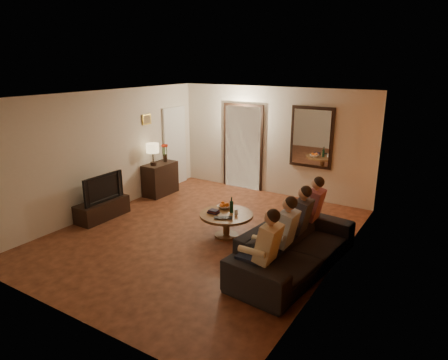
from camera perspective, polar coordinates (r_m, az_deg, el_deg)
The scene contains 33 objects.
floor at distance 7.69m, azimuth -3.11°, elevation -7.72°, with size 5.00×6.00×0.01m, color #472013.
ceiling at distance 7.03m, azimuth -3.44°, elevation 11.96°, with size 5.00×6.00×0.01m, color white.
back_wall at distance 9.79m, azimuth 6.90°, elevation 5.52°, with size 5.00×0.02×2.60m, color beige.
front_wall at distance 5.22m, azimuth -22.61°, elevation -5.70°, with size 5.00×0.02×2.60m, color beige.
left_wall at distance 8.89m, azimuth -16.61°, elevation 3.81°, with size 0.02×6.00×2.60m, color beige.
right_wall at distance 6.22m, azimuth 15.97°, elevation -1.54°, with size 0.02×6.00×2.60m, color beige.
orange_accent at distance 6.22m, azimuth 15.88°, elevation -1.52°, with size 0.01×6.00×2.60m, color orange.
kitchen_doorway at distance 10.18m, azimuth 2.72°, elevation 4.61°, with size 1.00×0.06×2.10m, color #FFE0A5.
door_trim at distance 10.17m, azimuth 2.69°, elevation 4.60°, with size 1.12×0.04×2.22m, color black.
fridge_glimpse at distance 10.10m, azimuth 3.96°, elevation 3.62°, with size 0.45×0.03×1.70m, color silver.
mirror_frame at distance 9.35m, azimuth 12.41°, elevation 5.97°, with size 1.00×0.05×1.40m, color black.
mirror_glass at distance 9.32m, azimuth 12.35°, elevation 5.94°, with size 0.86×0.02×1.26m, color white.
white_door at distance 10.55m, azimuth -7.03°, elevation 4.76°, with size 0.06×0.85×2.04m, color white.
framed_art at distance 9.67m, azimuth -10.99°, elevation 8.50°, with size 0.03×0.28×0.24m, color #B28C33.
art_canvas at distance 9.66m, azimuth -10.93°, elevation 8.50°, with size 0.01×0.22×0.18m, color brown.
dresser at distance 9.92m, azimuth -9.09°, elevation 0.17°, with size 0.45×0.88×0.78m, color black.
table_lamp at distance 9.60m, azimuth -10.13°, elevation 3.64°, with size 0.30×0.30×0.54m, color beige, non-canonical shape.
flower_vase at distance 9.93m, azimuth -8.43°, elevation 3.86°, with size 0.14×0.14×0.44m, color red, non-canonical shape.
tv_stand at distance 8.75m, azimuth -16.99°, elevation -4.02°, with size 0.45×1.15×0.38m, color black.
tv at distance 8.60m, azimuth -17.25°, elevation -1.03°, with size 0.13×0.99×0.57m, color black.
sofa at distance 6.43m, azimuth 10.07°, elevation -9.43°, with size 0.99×2.54×0.74m, color black.
person_a at distance 5.62m, azimuth 5.70°, elevation -10.65°, with size 0.60×0.40×1.20m, color tan, non-canonical shape.
person_b at distance 6.12m, azimuth 8.23°, elevation -8.39°, with size 0.60×0.40×1.20m, color tan, non-canonical shape.
person_c at distance 6.63m, azimuth 10.35°, elevation -6.47°, with size 0.60×0.40×1.20m, color tan, non-canonical shape.
person_d at distance 7.15m, azimuth 12.16°, elevation -4.82°, with size 0.60×0.40×1.20m, color tan, non-canonical shape.
dog at distance 7.27m, azimuth 7.21°, elevation -6.93°, with size 0.56×0.24×0.56m, color olive, non-canonical shape.
coffee_table at distance 7.52m, azimuth 0.34°, elevation -6.42°, with size 1.00×1.00×0.45m, color brown.
bowl at distance 7.69m, azimuth 0.06°, elevation -3.83°, with size 0.26×0.26×0.06m, color white.
oranges at distance 7.66m, azimuth 0.06°, elevation -3.35°, with size 0.20×0.20×0.08m, color #DB5912, non-canonical shape.
wine_bottle at distance 7.43m, azimuth 1.08°, elevation -3.54°, with size 0.07×0.07×0.31m, color black, non-canonical shape.
wine_glass at distance 7.37m, azimuth 1.75°, elevation -4.61°, with size 0.06×0.06×0.10m, color silver.
book_stack at distance 7.45m, azimuth -1.50°, elevation -4.48°, with size 0.20×0.15×0.07m, color black, non-canonical shape.
laptop at distance 7.16m, azimuth -0.15°, elevation -5.57°, with size 0.33×0.21×0.03m, color black.
Camera 1 is at (4.05, -5.72, 3.17)m, focal length 32.00 mm.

